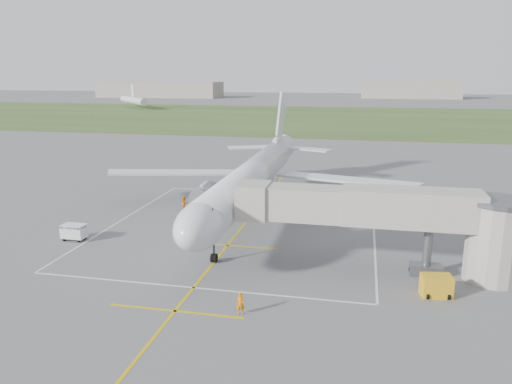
% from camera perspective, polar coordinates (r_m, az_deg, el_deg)
% --- Properties ---
extents(ground, '(700.00, 700.00, 0.00)m').
position_cam_1_polar(ground, '(58.02, -0.66, -2.86)').
color(ground, '#5D5D5F').
rests_on(ground, ground).
extents(grass_strip, '(700.00, 120.00, 0.02)m').
position_cam_1_polar(grass_strip, '(185.40, 8.37, 8.37)').
color(grass_strip, '#324C21').
rests_on(grass_strip, ground).
extents(apron_markings, '(28.20, 60.00, 0.01)m').
position_cam_1_polar(apron_markings, '(52.62, -2.07, -4.60)').
color(apron_markings, '#C0A60B').
rests_on(apron_markings, ground).
extents(airliner, '(38.93, 46.75, 13.52)m').
position_cam_1_polar(airliner, '(57.65, -0.51, 1.54)').
color(airliner, silver).
rests_on(airliner, ground).
extents(jet_bridge, '(23.40, 5.00, 7.20)m').
position_cam_1_polar(jet_bridge, '(42.53, 16.21, -2.91)').
color(jet_bridge, '#9D978D').
rests_on(jet_bridge, ground).
extents(gpu_unit, '(2.39, 1.85, 1.65)m').
position_cam_1_polar(gpu_unit, '(40.31, 19.91, -10.07)').
color(gpu_unit, gold).
rests_on(gpu_unit, ground).
extents(baggage_cart, '(2.38, 1.48, 1.62)m').
position_cam_1_polar(baggage_cart, '(53.17, -20.08, -4.33)').
color(baggage_cart, silver).
rests_on(baggage_cart, ground).
extents(ramp_worker_nose, '(0.62, 0.44, 1.62)m').
position_cam_1_polar(ramp_worker_nose, '(35.38, -1.78, -12.62)').
color(ramp_worker_nose, orange).
rests_on(ramp_worker_nose, ground).
extents(ramp_worker_wing, '(0.98, 1.04, 1.70)m').
position_cam_1_polar(ramp_worker_wing, '(61.17, -8.17, -1.30)').
color(ramp_worker_wing, '#DA5F06').
rests_on(ramp_worker_wing, ground).
extents(distant_hangars, '(345.00, 49.00, 12.00)m').
position_cam_1_polar(distant_hangars, '(320.92, 7.19, 11.48)').
color(distant_hangars, gray).
rests_on(distant_hangars, ground).
extents(distant_aircraft, '(225.29, 44.98, 8.85)m').
position_cam_1_polar(distant_aircraft, '(227.14, 11.10, 10.11)').
color(distant_aircraft, silver).
rests_on(distant_aircraft, ground).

